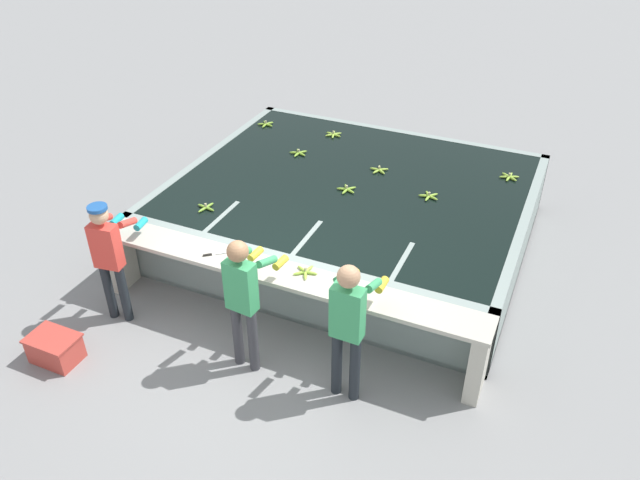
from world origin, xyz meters
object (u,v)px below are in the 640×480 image
(worker_1, at_px, (244,294))
(banana_bunch_floating_5, at_px, (266,124))
(worker_2, at_px, (349,320))
(banana_bunch_floating_6, at_px, (379,170))
(worker_0, at_px, (109,252))
(banana_bunch_floating_0, at_px, (333,134))
(banana_bunch_floating_7, at_px, (299,153))
(banana_bunch_floating_2, at_px, (347,189))
(knife_0, at_px, (214,254))
(banana_bunch_floating_4, at_px, (206,207))
(banana_bunch_ledge_0, at_px, (305,272))
(banana_bunch_floating_3, at_px, (509,177))
(knife_1, at_px, (340,284))
(crate, at_px, (55,348))
(banana_bunch_floating_1, at_px, (429,196))

(worker_1, distance_m, banana_bunch_floating_5, 4.52)
(worker_2, relative_size, banana_bunch_floating_6, 5.96)
(worker_0, relative_size, banana_bunch_floating_0, 5.56)
(banana_bunch_floating_6, height_order, banana_bunch_floating_7, same)
(banana_bunch_floating_2, xyz_separation_m, knife_0, (-0.82, -2.02, -0.01))
(banana_bunch_floating_4, relative_size, knife_0, 0.98)
(banana_bunch_floating_0, distance_m, banana_bunch_floating_7, 0.85)
(banana_bunch_ledge_0, bearing_deg, worker_1, -119.73)
(banana_bunch_floating_2, distance_m, banana_bunch_floating_3, 2.30)
(worker_1, height_order, banana_bunch_ledge_0, worker_1)
(knife_1, height_order, crate, knife_1)
(banana_bunch_floating_6, bearing_deg, worker_0, -123.24)
(banana_bunch_floating_6, bearing_deg, banana_bunch_floating_0, 141.24)
(banana_bunch_floating_6, height_order, crate, banana_bunch_floating_6)
(banana_bunch_floating_4, xyz_separation_m, banana_bunch_floating_7, (0.39, 1.93, -0.00))
(banana_bunch_floating_2, xyz_separation_m, banana_bunch_floating_3, (1.93, 1.25, -0.00))
(worker_0, relative_size, worker_2, 0.94)
(banana_bunch_floating_0, distance_m, banana_bunch_floating_4, 2.82)
(banana_bunch_floating_4, xyz_separation_m, knife_0, (0.64, -0.84, -0.01))
(banana_bunch_floating_3, distance_m, banana_bunch_floating_4, 4.18)
(banana_bunch_floating_0, bearing_deg, banana_bunch_floating_2, -61.23)
(banana_bunch_floating_5, height_order, banana_bunch_floating_6, same)
(crate, bearing_deg, banana_bunch_floating_2, 58.59)
(knife_0, bearing_deg, banana_bunch_floating_0, 90.66)
(banana_bunch_floating_3, bearing_deg, worker_2, -103.16)
(banana_bunch_floating_2, distance_m, crate, 4.07)
(worker_0, distance_m, banana_bunch_floating_7, 3.36)
(banana_bunch_floating_0, height_order, banana_bunch_floating_4, same)
(worker_0, xyz_separation_m, banana_bunch_floating_0, (1.04, 4.08, -0.02))
(banana_bunch_floating_6, bearing_deg, worker_1, -95.28)
(banana_bunch_floating_4, bearing_deg, worker_2, -28.53)
(banana_bunch_ledge_0, distance_m, knife_1, 0.43)
(banana_bunch_floating_6, xyz_separation_m, banana_bunch_floating_7, (-1.28, 0.03, 0.00))
(banana_bunch_floating_4, bearing_deg, banana_bunch_floating_1, 29.87)
(banana_bunch_floating_6, relative_size, knife_1, 0.93)
(worker_1, height_order, banana_bunch_floating_2, worker_1)
(worker_1, distance_m, banana_bunch_floating_2, 2.59)
(banana_bunch_floating_0, relative_size, banana_bunch_floating_7, 1.01)
(banana_bunch_floating_6, xyz_separation_m, knife_0, (-1.03, -2.74, -0.01))
(banana_bunch_floating_3, bearing_deg, banana_bunch_ledge_0, -117.46)
(worker_2, distance_m, banana_bunch_floating_3, 3.90)
(banana_bunch_floating_2, bearing_deg, banana_bunch_floating_6, 73.90)
(worker_1, xyz_separation_m, crate, (-1.99, -0.82, -0.82))
(knife_0, bearing_deg, banana_bunch_floating_5, 108.99)
(worker_1, bearing_deg, banana_bunch_floating_6, 84.72)
(banana_bunch_ledge_0, bearing_deg, banana_bunch_floating_7, 117.08)
(banana_bunch_floating_3, bearing_deg, worker_0, -135.59)
(worker_2, distance_m, knife_1, 0.68)
(worker_0, xyz_separation_m, banana_bunch_floating_1, (2.97, 2.78, -0.02))
(banana_bunch_floating_2, bearing_deg, banana_bunch_floating_4, -141.16)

